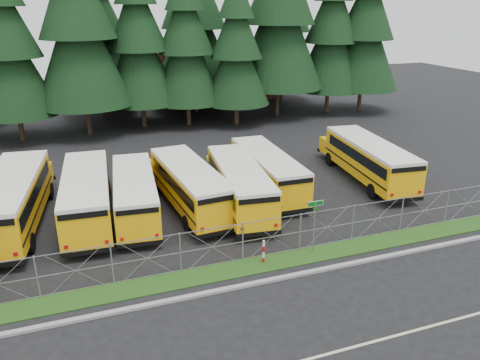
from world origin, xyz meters
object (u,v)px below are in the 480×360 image
at_px(bus_2, 87,196).
at_px(bus_4, 188,186).
at_px(bus_5, 238,185).
at_px(bus_east, 366,160).
at_px(street_sign, 315,216).
at_px(bus_1, 15,201).
at_px(bus_6, 266,172).
at_px(striped_bollard, 264,252).
at_px(bus_3, 135,195).

relative_size(bus_2, bus_4, 1.03).
distance_m(bus_5, bus_east, 9.86).
bearing_deg(street_sign, bus_east, 43.65).
height_order(bus_1, bus_6, bus_1).
relative_size(bus_1, striped_bollard, 9.46).
distance_m(bus_1, bus_4, 9.48).
bearing_deg(bus_3, bus_6, 11.98).
xyz_separation_m(bus_2, bus_east, (18.35, 0.11, 0.01)).
bearing_deg(bus_4, striped_bollard, -81.40).
xyz_separation_m(bus_6, striped_bollard, (-3.60, -8.39, -0.71)).
height_order(bus_4, bus_east, bus_east).
bearing_deg(street_sign, bus_4, 120.50).
height_order(bus_3, striped_bollard, bus_3).
height_order(bus_1, striped_bollard, bus_1).
relative_size(bus_5, bus_6, 1.03).
bearing_deg(bus_east, street_sign, -130.09).
bearing_deg(bus_3, bus_1, 178.15).
relative_size(bus_5, street_sign, 3.67).
height_order(bus_6, striped_bollard, bus_6).
bearing_deg(bus_6, bus_east, -2.19).
relative_size(bus_2, bus_east, 0.99).
bearing_deg(bus_east, bus_5, -166.34).
bearing_deg(bus_5, bus_east, 14.09).
height_order(bus_1, bus_2, bus_1).
height_order(bus_east, striped_bollard, bus_east).
distance_m(bus_5, street_sign, 6.81).
bearing_deg(bus_6, bus_2, -174.99).
height_order(bus_east, street_sign, bus_east).
xyz_separation_m(street_sign, striped_bollard, (-2.62, -0.01, -1.43)).
xyz_separation_m(bus_1, bus_5, (12.30, -1.57, -0.14)).
relative_size(bus_3, bus_6, 0.98).
xyz_separation_m(bus_5, street_sign, (1.53, -6.60, 0.68)).
bearing_deg(street_sign, bus_1, 149.43).
distance_m(bus_2, bus_6, 11.10).
bearing_deg(striped_bollard, bus_5, 80.65).
height_order(bus_6, bus_east, bus_east).
bearing_deg(bus_6, bus_4, -168.20).
height_order(bus_3, bus_4, bus_4).
xyz_separation_m(bus_1, bus_east, (22.08, -0.30, -0.08)).
xyz_separation_m(bus_5, bus_east, (9.78, 1.27, 0.06)).
distance_m(bus_4, bus_east, 12.64).
bearing_deg(bus_6, striped_bollard, -111.38).
distance_m(street_sign, striped_bollard, 2.98).
xyz_separation_m(bus_1, striped_bollard, (11.22, -8.18, -0.89)).
relative_size(bus_4, bus_east, 0.96).
height_order(bus_3, bus_5, bus_5).
bearing_deg(striped_bollard, bus_3, 123.59).
height_order(bus_4, bus_6, bus_4).
height_order(bus_3, bus_6, bus_6).
bearing_deg(bus_6, bus_5, -142.84).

